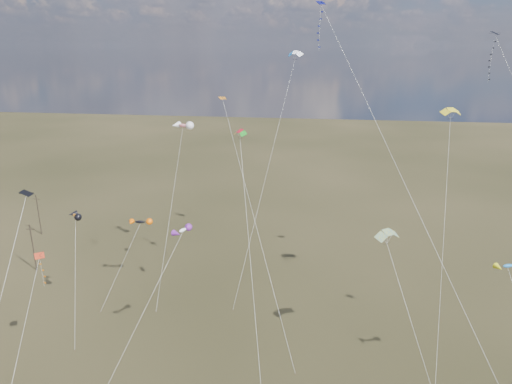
# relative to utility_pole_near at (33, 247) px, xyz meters

# --- Properties ---
(utility_pole_near) EXTENTS (1.40, 0.20, 8.00)m
(utility_pole_near) POSITION_rel_utility_pole_near_xyz_m (0.00, 0.00, 0.00)
(utility_pole_near) COLOR black
(utility_pole_near) RESTS_ON ground
(utility_pole_far) EXTENTS (1.40, 0.20, 8.00)m
(utility_pole_far) POSITION_rel_utility_pole_near_xyz_m (-8.00, 14.00, 0.00)
(utility_pole_far) COLOR black
(utility_pole_far) RESTS_ON ground
(diamond_black_high) EXTENTS (12.95, 25.58, 36.64)m
(diamond_black_high) POSITION_rel_utility_pole_near_xyz_m (66.32, -0.85, 27.29)
(diamond_black_high) COLOR black
(diamond_black_high) RESTS_ON ground
(diamond_navy_tall) EXTENTS (21.05, 26.62, 39.65)m
(diamond_navy_tall) POSITION_rel_utility_pole_near_xyz_m (46.26, -9.45, 29.78)
(diamond_navy_tall) COLOR #070945
(diamond_navy_tall) RESTS_ON ground
(diamond_black_mid) EXTENTS (1.78, 14.88, 23.08)m
(diamond_black_mid) POSITION_rel_utility_pole_near_xyz_m (19.89, -30.88, 12.78)
(diamond_black_mid) COLOR black
(diamond_black_mid) RESTS_ON ground
(diamond_red_low) EXTENTS (1.27, 11.15, 14.17)m
(diamond_red_low) POSITION_rel_utility_pole_near_xyz_m (16.41, -21.97, 7.58)
(diamond_red_low) COLOR #AB2D15
(diamond_red_low) RESTS_ON ground
(diamond_orange_center) EXTENTS (11.29, 14.48, 28.91)m
(diamond_orange_center) POSITION_rel_utility_pole_near_xyz_m (36.20, -9.39, 15.43)
(diamond_orange_center) COLOR #C86F15
(diamond_orange_center) RESTS_ON ground
(parafoil_yellow) EXTENTS (5.08, 22.74, 28.19)m
(parafoil_yellow) POSITION_rel_utility_pole_near_xyz_m (60.62, -2.77, 23.33)
(parafoil_yellow) COLOR gold
(parafoil_yellow) RESTS_ON ground
(parafoil_blue_white) EXTENTS (7.94, 19.16, 34.60)m
(parafoil_blue_white) POSITION_rel_utility_pole_near_xyz_m (40.60, 10.92, 29.67)
(parafoil_blue_white) COLOR #1E6EB5
(parafoil_blue_white) RESTS_ON ground
(parafoil_striped) EXTENTS (7.02, 14.04, 16.67)m
(parafoil_striped) POSITION_rel_utility_pole_near_xyz_m (52.65, -14.55, 11.84)
(parafoil_striped) COLOR gold
(parafoil_striped) RESTS_ON ground
(parafoil_tricolor) EXTENTS (6.21, 17.99, 26.10)m
(parafoil_tricolor) POSITION_rel_utility_pole_near_xyz_m (35.89, -10.11, 21.26)
(parafoil_tricolor) COLOR gold
(parafoil_tricolor) RESTS_ON ground
(novelty_black_orange) EXTENTS (4.95, 8.94, 10.93)m
(novelty_black_orange) POSITION_rel_utility_pole_near_xyz_m (19.41, -2.13, 6.29)
(novelty_black_orange) COLOR black
(novelty_black_orange) RESTS_ON ground
(novelty_orange_black) EXTENTS (4.07, 9.68, 14.63)m
(novelty_orange_black) POSITION_rel_utility_pole_near_xyz_m (14.13, -10.05, 9.94)
(novelty_orange_black) COLOR #CA7111
(novelty_orange_black) RESTS_ON ground
(novelty_white_purple) EXTENTS (7.68, 12.12, 16.42)m
(novelty_white_purple) POSITION_rel_utility_pole_near_xyz_m (30.71, -17.26, 11.81)
(novelty_white_purple) COLOR white
(novelty_white_purple) RESTS_ON ground
(novelty_redwhite_stripe) EXTENTS (3.67, 17.22, 23.96)m
(novelty_redwhite_stripe) POSITION_rel_utility_pole_near_xyz_m (23.86, 6.58, 19.09)
(novelty_redwhite_stripe) COLOR red
(novelty_redwhite_stripe) RESTS_ON ground
(novelty_blue_yellow) EXTENTS (5.62, 10.33, 15.33)m
(novelty_blue_yellow) POSITION_rel_utility_pole_near_xyz_m (63.39, -18.84, 10.73)
(novelty_blue_yellow) COLOR #1868B1
(novelty_blue_yellow) RESTS_ON ground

